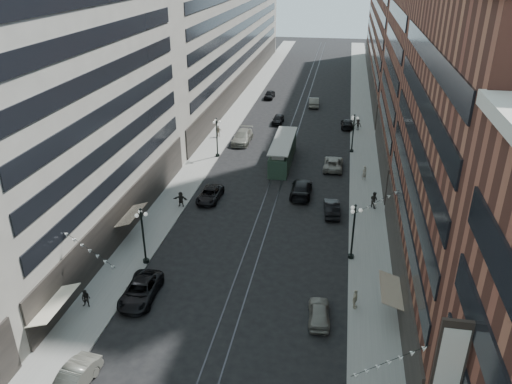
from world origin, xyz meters
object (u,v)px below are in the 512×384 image
Objects in this scene: pedestrian_4 at (355,299)px; car_7 at (210,194)px; pedestrian_2 at (86,299)px; car_extra_0 at (301,188)px; car_9 at (269,95)px; pedestrian_7 at (374,200)px; car_8 at (242,137)px; pedestrian_6 at (219,131)px; pedestrian_9 at (358,125)px; car_1 at (72,381)px; car_4 at (319,313)px; car_2 at (141,291)px; lamppost_sw_far at (143,234)px; car_12 at (347,123)px; lamppost_sw_mid at (217,136)px; streetcar at (283,152)px; car_11 at (333,163)px; car_10 at (332,208)px; lamppost_se_mid at (353,132)px; pedestrian_8 at (364,173)px; pedestrian_5 at (181,199)px; car_14 at (314,102)px; lamppost_se_far at (353,230)px; car_13 at (278,119)px.

pedestrian_4 is 23.60m from car_7.
car_extra_0 is (14.89, 23.72, -0.07)m from pedestrian_2.
pedestrian_7 reaches higher than car_9.
car_8 is at bearing 92.38° from car_7.
pedestrian_6 is at bearing 48.23° from pedestrian_4.
pedestrian_9 reaches higher than car_extra_0.
pedestrian_2 is 0.31× the size of car_7.
car_1 is 1.14× the size of car_4.
car_2 reaches higher than car_9.
pedestrian_7 is at bearing 35.47° from lamppost_sw_far.
pedestrian_6 is (-19.46, -8.38, 0.35)m from car_12.
lamppost_sw_mid reaches higher than streetcar.
car_extra_0 reaches higher than car_7.
car_11 is at bearing 62.54° from car_2.
car_10 is 13.01m from car_11.
car_9 is at bearing 120.09° from lamppost_se_mid.
pedestrian_8 is (3.92, 27.41, 0.39)m from car_4.
pedestrian_9 reaches higher than car_1.
pedestrian_4 reaches higher than car_extra_0.
car_9 is 48.30m from pedestrian_5.
pedestrian_4 is 24.02m from pedestrian_5.
pedestrian_8 reaches higher than car_extra_0.
lamppost_sw_far is at bearing -92.28° from pedestrian_9.
car_4 is at bearing 90.97° from car_11.
car_1 is 21.25m from pedestrian_4.
car_8 is (-0.18, 19.82, 0.20)m from car_7.
car_14 is 2.88× the size of pedestrian_6.
car_extra_0 reaches higher than car_9.
pedestrian_4 is at bearing -68.42° from pedestrian_9.
car_12 is at bearing -95.84° from car_4.
pedestrian_6 is at bearing 4.63° from pedestrian_7.
car_4 is 2.65× the size of pedestrian_2.
lamppost_se_far is at bearing -29.52° from car_7.
pedestrian_2 is 0.26× the size of car_extra_0.
pedestrian_9 reaches higher than car_13.
car_1 is at bearing -88.90° from lamppost_sw_mid.
pedestrian_4 is at bearing -58.32° from lamppost_sw_mid.
car_7 is 2.85× the size of pedestrian_5.
car_extra_0 is at bearing 53.25° from lamppost_sw_far.
car_9 is 41.21m from pedestrian_8.
car_2 reaches higher than car_12.
lamppost_se_mid is at bearing 60.10° from lamppost_sw_far.
streetcar is 19.04m from car_12.
car_12 is (-0.80, 39.57, -2.41)m from lamppost_se_far.
pedestrian_8 is (8.52, -33.05, 0.24)m from car_14.
car_13 is at bearing 76.81° from pedestrian_2.
lamppost_sw_mid reaches higher than pedestrian_7.
car_7 is 33.03m from pedestrian_9.
pedestrian_4 is 0.94× the size of pedestrian_6.
lamppost_se_far is 19.26m from car_2.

